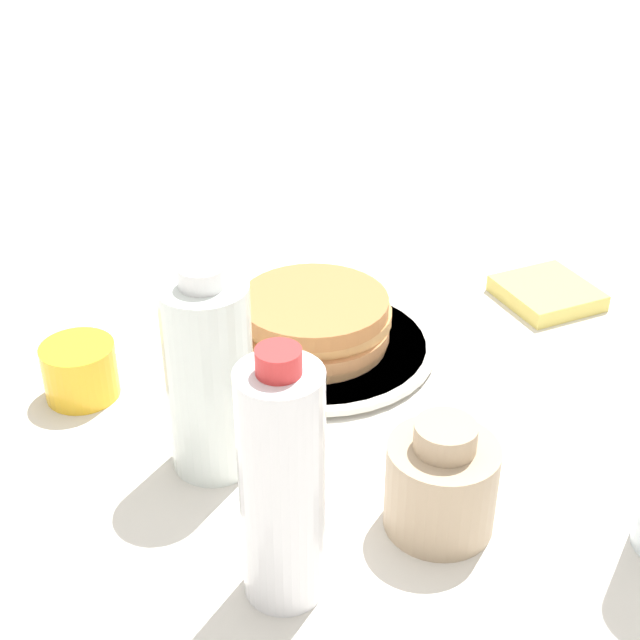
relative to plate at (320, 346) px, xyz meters
name	(u,v)px	position (x,y,z in m)	size (l,w,h in m)	color
ground_plane	(306,339)	(0.03, -0.01, -0.01)	(4.00, 4.00, 0.00)	silver
plate	(320,346)	(0.00, 0.00, 0.00)	(0.25, 0.25, 0.01)	silver
pancake_stack	(315,320)	(0.00, 0.00, 0.03)	(0.16, 0.17, 0.06)	tan
juice_glass	(80,371)	(0.12, 0.22, 0.02)	(0.07, 0.07, 0.06)	yellow
cream_jug	(441,482)	(-0.25, 0.12, 0.04)	(0.09, 0.09, 0.10)	tan
water_bottle_near	(209,376)	(-0.06, 0.20, 0.09)	(0.08, 0.08, 0.20)	silver
water_bottle_far	(282,485)	(-0.21, 0.26, 0.09)	(0.06, 0.06, 0.22)	white
napkin	(547,293)	(-0.12, -0.27, 0.00)	(0.13, 0.13, 0.02)	#E5D166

